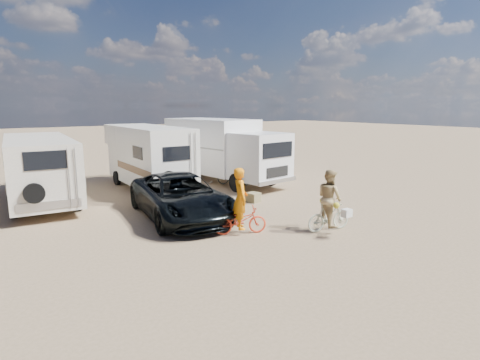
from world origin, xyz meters
TOP-DOWN VIEW (x-y plane):
  - ground at (0.00, 0.00)m, footprint 140.00×140.00m
  - rv_main at (-0.23, 7.01)m, footprint 2.28×6.44m
  - rv_left at (-4.88, 7.09)m, footprint 2.96×7.41m
  - box_truck at (3.71, 6.47)m, footprint 3.49×7.66m
  - dark_suv at (-1.20, 1.69)m, footprint 3.31×5.88m
  - bike_man at (-0.49, -1.00)m, footprint 1.73×1.17m
  - bike_woman at (2.01, -2.36)m, footprint 1.62×0.71m
  - rider_man at (-0.49, -1.00)m, footprint 0.70×0.82m
  - rider_woman at (2.01, -2.36)m, footprint 0.83×0.99m
  - bike_parked at (3.75, 5.61)m, footprint 1.72×1.68m
  - cooler at (-0.49, 3.10)m, footprint 0.52×0.40m
  - crate at (2.35, 2.13)m, footprint 0.59×0.59m

SIDE VIEW (x-z plane):
  - ground at x=0.00m, z-range 0.00..0.00m
  - crate at x=2.35m, z-range 0.00..0.38m
  - cooler at x=-0.49m, z-range 0.00..0.39m
  - bike_man at x=-0.49m, z-range 0.00..0.86m
  - bike_parked at x=3.75m, z-range 0.00..0.93m
  - bike_woman at x=2.01m, z-range 0.00..0.94m
  - dark_suv at x=-1.20m, z-range 0.00..1.55m
  - rider_woman at x=2.01m, z-range 0.00..1.81m
  - rider_man at x=-0.49m, z-range 0.00..1.92m
  - rv_left at x=-4.88m, z-range 0.00..2.67m
  - rv_main at x=-0.23m, z-range 0.00..3.00m
  - box_truck at x=3.71m, z-range 0.00..3.26m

